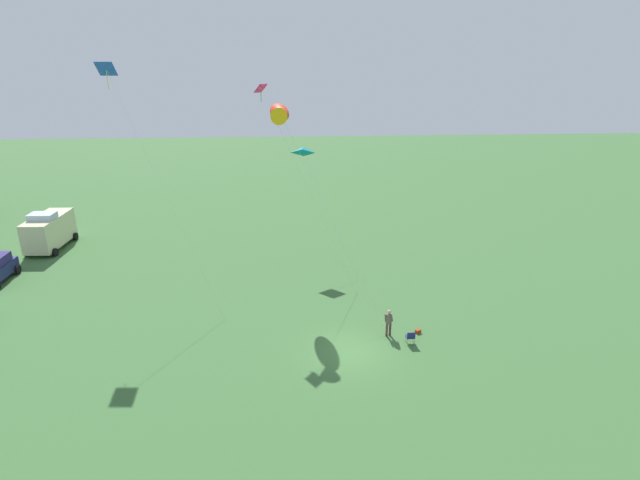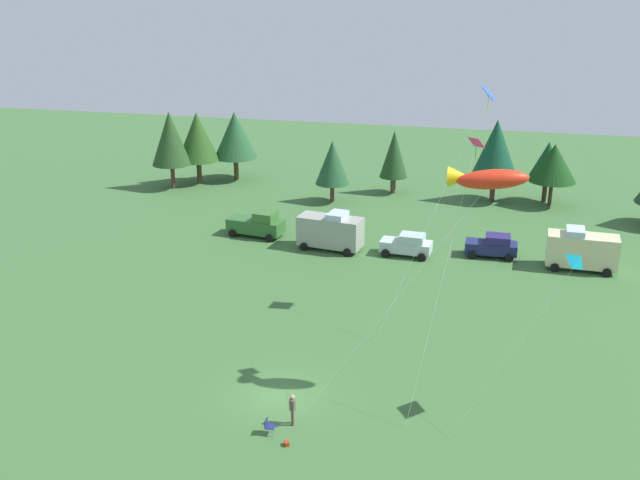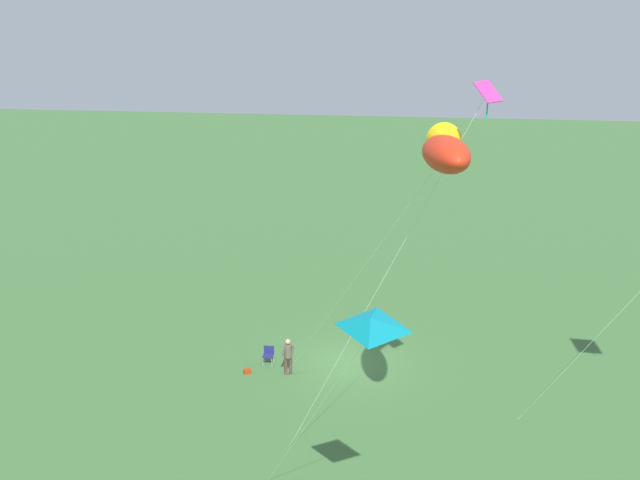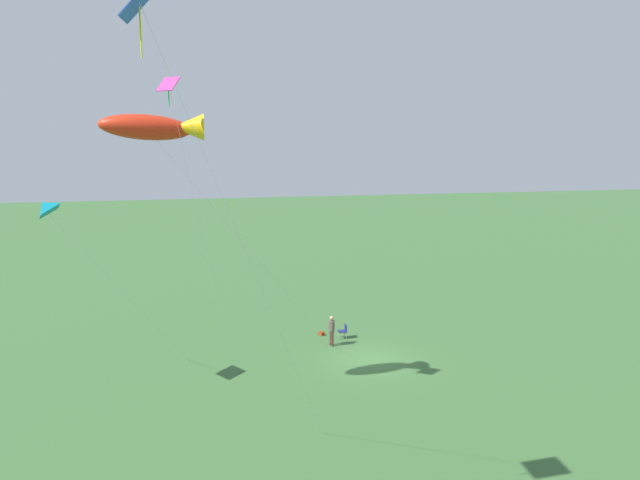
{
  "view_description": "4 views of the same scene",
  "coord_description": "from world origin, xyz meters",
  "px_view_note": "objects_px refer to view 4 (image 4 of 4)",
  "views": [
    {
      "loc": [
        -24.19,
        3.2,
        15.79
      ],
      "look_at": [
        2.13,
        1.52,
        6.0
      ],
      "focal_mm": 28.0,
      "sensor_mm": 36.0,
      "label": 1
    },
    {
      "loc": [
        10.89,
        -34.76,
        22.11
      ],
      "look_at": [
        2.12,
        0.99,
        9.03
      ],
      "focal_mm": 42.0,
      "sensor_mm": 36.0,
      "label": 2
    },
    {
      "loc": [
        31.76,
        3.02,
        16.22
      ],
      "look_at": [
        0.44,
        -1.22,
        6.15
      ],
      "focal_mm": 42.0,
      "sensor_mm": 36.0,
      "label": 3
    },
    {
      "loc": [
        8.76,
        30.27,
        12.09
      ],
      "look_at": [
        2.86,
        0.81,
        6.7
      ],
      "focal_mm": 35.0,
      "sensor_mm": 36.0,
      "label": 4
    }
  ],
  "objects_px": {
    "person_kite_flyer": "(332,328)",
    "kite_diamond_rainbow": "(173,104)",
    "backpack_on_grass": "(321,333)",
    "kite_diamond_blue": "(148,24)",
    "folding_chair": "(344,330)",
    "kite_large_fish": "(156,127)",
    "kite_delta_teal": "(43,208)"
  },
  "relations": [
    {
      "from": "kite_large_fish",
      "to": "kite_diamond_rainbow",
      "type": "height_order",
      "value": "kite_diamond_rainbow"
    },
    {
      "from": "kite_diamond_blue",
      "to": "kite_delta_teal",
      "type": "height_order",
      "value": "kite_diamond_blue"
    },
    {
      "from": "backpack_on_grass",
      "to": "kite_diamond_rainbow",
      "type": "height_order",
      "value": "kite_diamond_rainbow"
    },
    {
      "from": "person_kite_flyer",
      "to": "backpack_on_grass",
      "type": "xyz_separation_m",
      "value": [
        0.2,
        -1.87,
        -0.91
      ]
    },
    {
      "from": "person_kite_flyer",
      "to": "kite_delta_teal",
      "type": "bearing_deg",
      "value": 5.2
    },
    {
      "from": "kite_delta_teal",
      "to": "kite_diamond_blue",
      "type": "bearing_deg",
      "value": 113.86
    },
    {
      "from": "backpack_on_grass",
      "to": "kite_delta_teal",
      "type": "bearing_deg",
      "value": 25.44
    },
    {
      "from": "backpack_on_grass",
      "to": "kite_diamond_blue",
      "type": "bearing_deg",
      "value": 66.94
    },
    {
      "from": "person_kite_flyer",
      "to": "kite_large_fish",
      "type": "bearing_deg",
      "value": 22.61
    },
    {
      "from": "backpack_on_grass",
      "to": "kite_large_fish",
      "type": "bearing_deg",
      "value": 43.75
    },
    {
      "from": "kite_diamond_blue",
      "to": "person_kite_flyer",
      "type": "bearing_deg",
      "value": -115.86
    },
    {
      "from": "person_kite_flyer",
      "to": "backpack_on_grass",
      "type": "height_order",
      "value": "person_kite_flyer"
    },
    {
      "from": "backpack_on_grass",
      "to": "kite_diamond_rainbow",
      "type": "distance_m",
      "value": 17.56
    },
    {
      "from": "person_kite_flyer",
      "to": "kite_diamond_rainbow",
      "type": "distance_m",
      "value": 16.09
    },
    {
      "from": "person_kite_flyer",
      "to": "kite_delta_teal",
      "type": "relative_size",
      "value": 0.19
    },
    {
      "from": "folding_chair",
      "to": "kite_large_fish",
      "type": "xyz_separation_m",
      "value": [
        9.68,
        7.39,
        11.65
      ]
    },
    {
      "from": "kite_large_fish",
      "to": "kite_delta_teal",
      "type": "relative_size",
      "value": 1.39
    },
    {
      "from": "kite_diamond_rainbow",
      "to": "kite_delta_teal",
      "type": "distance_m",
      "value": 7.57
    },
    {
      "from": "person_kite_flyer",
      "to": "folding_chair",
      "type": "bearing_deg",
      "value": -144.23
    },
    {
      "from": "backpack_on_grass",
      "to": "kite_diamond_blue",
      "type": "height_order",
      "value": "kite_diamond_blue"
    },
    {
      "from": "kite_diamond_blue",
      "to": "kite_delta_teal",
      "type": "distance_m",
      "value": 14.72
    },
    {
      "from": "person_kite_flyer",
      "to": "kite_delta_teal",
      "type": "distance_m",
      "value": 16.34
    },
    {
      "from": "person_kite_flyer",
      "to": "kite_diamond_blue",
      "type": "distance_m",
      "value": 23.14
    },
    {
      "from": "kite_diamond_blue",
      "to": "kite_diamond_rainbow",
      "type": "relative_size",
      "value": 1.1
    },
    {
      "from": "person_kite_flyer",
      "to": "kite_large_fish",
      "type": "height_order",
      "value": "kite_large_fish"
    },
    {
      "from": "person_kite_flyer",
      "to": "backpack_on_grass",
      "type": "relative_size",
      "value": 5.44
    },
    {
      "from": "folding_chair",
      "to": "kite_diamond_rainbow",
      "type": "height_order",
      "value": "kite_diamond_rainbow"
    },
    {
      "from": "kite_large_fish",
      "to": "kite_diamond_blue",
      "type": "xyz_separation_m",
      "value": [
        -0.51,
        10.64,
        2.38
      ]
    },
    {
      "from": "backpack_on_grass",
      "to": "kite_diamond_rainbow",
      "type": "xyz_separation_m",
      "value": [
        7.8,
        8.96,
        12.93
      ]
    },
    {
      "from": "person_kite_flyer",
      "to": "kite_diamond_rainbow",
      "type": "xyz_separation_m",
      "value": [
        8.0,
        7.1,
        12.02
      ]
    },
    {
      "from": "folding_chair",
      "to": "kite_diamond_rainbow",
      "type": "bearing_deg",
      "value": 41.99
    },
    {
      "from": "kite_diamond_rainbow",
      "to": "kite_delta_teal",
      "type": "height_order",
      "value": "kite_diamond_rainbow"
    }
  ]
}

